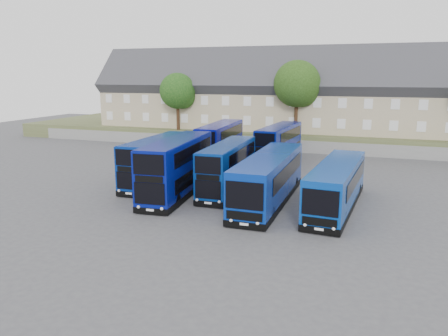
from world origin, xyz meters
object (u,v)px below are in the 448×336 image
Objects in this scene: dd_front_mid at (177,168)px; coach_east_a at (269,179)px; dd_front_left at (157,162)px; tree_mid at (298,86)px; tree_west at (179,92)px.

dd_front_mid is 7.35m from coach_east_a.
dd_front_left is 1.10× the size of tree_mid.
tree_west reaches higher than dd_front_left.
dd_front_left is 0.90× the size of dd_front_mid.
tree_west is 16.04m from tree_mid.
coach_east_a is 29.95m from tree_west.
dd_front_mid reaches higher than coach_east_a.
coach_east_a is at bearing -2.31° from dd_front_mid.
dd_front_left is 1.32× the size of tree_west.
dd_front_mid reaches higher than dd_front_left.
coach_east_a is at bearing -84.82° from tree_mid.
dd_front_left is at bearing -70.02° from tree_west.
coach_east_a is (7.33, 0.37, -0.41)m from dd_front_mid.
dd_front_left is at bearing 167.24° from coach_east_a.
tree_west is at bearing -178.21° from tree_mid.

